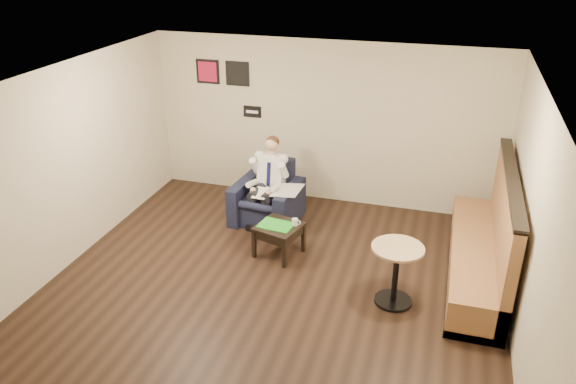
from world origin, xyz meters
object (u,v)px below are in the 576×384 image
(coffee_mug, at_px, (295,222))
(banquette, at_px, (481,228))
(cafe_table, at_px, (395,275))
(side_table, at_px, (279,240))
(seated_man, at_px, (263,186))
(green_folder, at_px, (276,225))
(smartphone, at_px, (288,221))
(armchair, at_px, (267,193))

(coffee_mug, relative_size, banquette, 0.03)
(coffee_mug, distance_m, cafe_table, 1.74)
(side_table, relative_size, cafe_table, 0.72)
(side_table, bearing_deg, cafe_table, -21.64)
(seated_man, bearing_deg, banquette, -5.64)
(green_folder, relative_size, cafe_table, 0.59)
(smartphone, bearing_deg, coffee_mug, -7.10)
(seated_man, bearing_deg, armchair, 90.00)
(armchair, distance_m, side_table, 1.13)
(seated_man, relative_size, banquette, 0.45)
(green_folder, relative_size, banquette, 0.16)
(smartphone, relative_size, banquette, 0.05)
(side_table, bearing_deg, banquette, 4.63)
(armchair, distance_m, seated_man, 0.22)
(armchair, xyz_separation_m, smartphone, (0.61, -0.83, 0.01))
(side_table, height_order, banquette, banquette)
(coffee_mug, relative_size, smartphone, 0.68)
(smartphone, bearing_deg, armchair, 151.78)
(side_table, distance_m, smartphone, 0.31)
(cafe_table, bearing_deg, seated_man, 145.83)
(seated_man, relative_size, smartphone, 8.78)
(armchair, xyz_separation_m, coffee_mug, (0.74, -0.91, 0.05))
(seated_man, relative_size, coffee_mug, 12.94)
(armchair, relative_size, seated_man, 0.75)
(green_folder, height_order, smartphone, green_folder)
(armchair, relative_size, coffee_mug, 9.76)
(cafe_table, bearing_deg, banquette, 42.77)
(side_table, distance_m, banquette, 2.83)
(coffee_mug, distance_m, banquette, 2.56)
(armchair, bearing_deg, cafe_table, -31.20)
(banquette, bearing_deg, armchair, 167.03)
(seated_man, relative_size, green_folder, 2.73)
(smartphone, xyz_separation_m, cafe_table, (1.67, -0.85, -0.08))
(coffee_mug, bearing_deg, side_table, -161.69)
(side_table, bearing_deg, smartphone, 57.27)
(armchair, relative_size, cafe_table, 1.22)
(smartphone, height_order, cafe_table, cafe_table)
(seated_man, distance_m, smartphone, 0.96)
(smartphone, distance_m, cafe_table, 1.88)
(smartphone, relative_size, cafe_table, 0.18)
(side_table, distance_m, green_folder, 0.25)
(seated_man, height_order, coffee_mug, seated_man)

